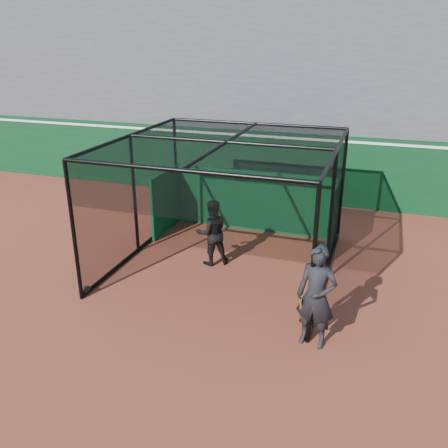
% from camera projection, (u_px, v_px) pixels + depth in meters
% --- Properties ---
extents(ground, '(120.00, 120.00, 0.00)m').
position_uv_depth(ground, '(179.00, 313.00, 10.45)').
color(ground, brown).
rests_on(ground, ground).
extents(outfield_wall, '(50.00, 0.50, 2.50)m').
position_uv_depth(outfield_wall, '(271.00, 164.00, 17.46)').
color(outfield_wall, '#093517').
rests_on(outfield_wall, ground).
extents(grandstand, '(50.00, 7.85, 8.95)m').
position_uv_depth(grandstand, '(295.00, 68.00, 19.61)').
color(grandstand, '#4C4C4F').
rests_on(grandstand, ground).
extents(batting_cage, '(5.34, 5.59, 3.29)m').
position_uv_depth(batting_cage, '(226.00, 206.00, 12.06)').
color(batting_cage, black).
rests_on(batting_cage, ground).
extents(batter, '(1.09, 1.04, 1.78)m').
position_uv_depth(batter, '(212.00, 232.00, 12.41)').
color(batter, black).
rests_on(batter, ground).
extents(on_deck_player, '(0.84, 0.61, 2.11)m').
position_uv_depth(on_deck_player, '(316.00, 297.00, 9.02)').
color(on_deck_player, black).
rests_on(on_deck_player, ground).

